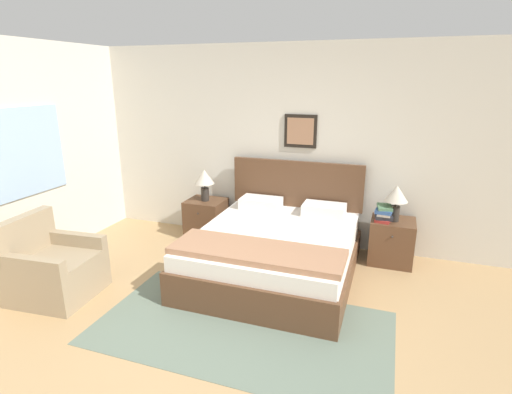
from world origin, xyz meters
The scene contains 15 objects.
ground_plane centered at (0.00, 0.00, 0.00)m, with size 16.00×16.00×0.00m, color tan.
wall_back centered at (0.00, 2.75, 1.30)m, with size 7.87×0.09×2.60m.
wall_left centered at (-2.76, 1.35, 1.30)m, with size 0.08×5.12×2.60m.
area_rug_main centered at (0.10, 0.58, 0.00)m, with size 2.63×1.41×0.01m.
bed centered at (0.09, 1.68, 0.29)m, with size 1.73×2.01×1.14m.
armchair centered at (-1.94, 0.49, 0.29)m, with size 0.82×0.79×0.84m.
nightstand_near_window centered at (-1.16, 2.44, 0.27)m, with size 0.51×0.48×0.54m.
nightstand_by_door centered at (1.33, 2.44, 0.27)m, with size 0.51×0.48×0.54m.
table_lamp_near_window centered at (-1.15, 2.43, 0.84)m, with size 0.27×0.27×0.44m.
table_lamp_by_door centered at (1.33, 2.43, 0.84)m, with size 0.27×0.27×0.44m.
book_thick_bottom centered at (1.21, 2.40, 0.56)m, with size 0.20×0.28×0.04m.
book_hardcover_middle centered at (1.21, 2.40, 0.60)m, with size 0.22×0.26×0.04m.
book_novel_upper centered at (1.21, 2.40, 0.63)m, with size 0.16×0.25×0.03m.
book_slim_near_top centered at (1.21, 2.40, 0.67)m, with size 0.21×0.28×0.04m.
book_paperback_top centered at (1.21, 2.40, 0.71)m, with size 0.19×0.27×0.03m.
Camera 1 is at (1.24, -2.32, 2.17)m, focal length 28.00 mm.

